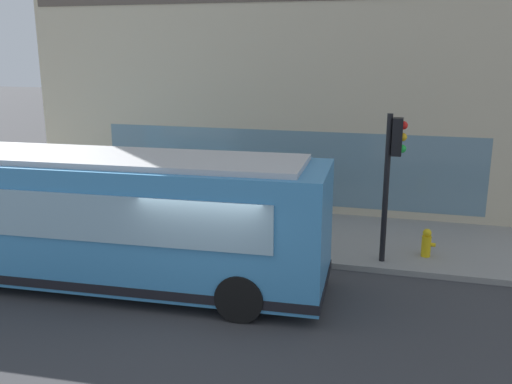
{
  "coord_description": "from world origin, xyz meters",
  "views": [
    {
      "loc": [
        -10.48,
        -3.77,
        5.33
      ],
      "look_at": [
        2.73,
        -0.17,
        1.82
      ],
      "focal_mm": 39.21,
      "sensor_mm": 36.0,
      "label": 1
    }
  ],
  "objects_px": {
    "pedestrian_by_light_pole": "(129,180)",
    "pedestrian_near_building_entrance": "(292,184)",
    "fire_hydrant": "(427,243)",
    "city_bus_nearside": "(107,220)",
    "traffic_light_near_corner": "(393,160)"
  },
  "relations": [
    {
      "from": "city_bus_nearside",
      "to": "pedestrian_near_building_entrance",
      "type": "height_order",
      "value": "city_bus_nearside"
    },
    {
      "from": "city_bus_nearside",
      "to": "fire_hydrant",
      "type": "distance_m",
      "value": 7.97
    },
    {
      "from": "city_bus_nearside",
      "to": "pedestrian_by_light_pole",
      "type": "height_order",
      "value": "city_bus_nearside"
    },
    {
      "from": "city_bus_nearside",
      "to": "pedestrian_near_building_entrance",
      "type": "bearing_deg",
      "value": -27.57
    },
    {
      "from": "city_bus_nearside",
      "to": "traffic_light_near_corner",
      "type": "xyz_separation_m",
      "value": [
        2.75,
        -6.2,
        1.18
      ]
    },
    {
      "from": "traffic_light_near_corner",
      "to": "fire_hydrant",
      "type": "relative_size",
      "value": 5.01
    },
    {
      "from": "pedestrian_by_light_pole",
      "to": "city_bus_nearside",
      "type": "bearing_deg",
      "value": -157.23
    },
    {
      "from": "city_bus_nearside",
      "to": "pedestrian_near_building_entrance",
      "type": "distance_m",
      "value": 6.69
    },
    {
      "from": "traffic_light_near_corner",
      "to": "pedestrian_by_light_pole",
      "type": "bearing_deg",
      "value": 73.39
    },
    {
      "from": "traffic_light_near_corner",
      "to": "pedestrian_near_building_entrance",
      "type": "bearing_deg",
      "value": 44.37
    },
    {
      "from": "traffic_light_near_corner",
      "to": "pedestrian_near_building_entrance",
      "type": "distance_m",
      "value": 4.7
    },
    {
      "from": "traffic_light_near_corner",
      "to": "fire_hydrant",
      "type": "xyz_separation_m",
      "value": [
        0.62,
        -0.95,
        -2.22
      ]
    },
    {
      "from": "pedestrian_by_light_pole",
      "to": "pedestrian_near_building_entrance",
      "type": "relative_size",
      "value": 0.97
    },
    {
      "from": "city_bus_nearside",
      "to": "pedestrian_near_building_entrance",
      "type": "relative_size",
      "value": 5.62
    },
    {
      "from": "fire_hydrant",
      "to": "pedestrian_near_building_entrance",
      "type": "bearing_deg",
      "value": 57.77
    }
  ]
}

